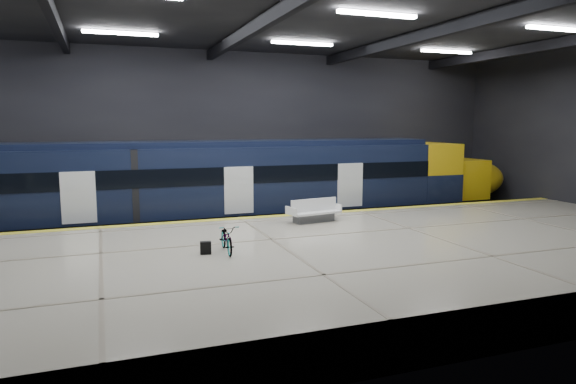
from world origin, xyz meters
TOP-DOWN VIEW (x-y plane):
  - ground at (0.00, 0.00)m, footprint 30.00×30.00m
  - room_shell at (-0.00, 0.00)m, footprint 30.10×16.10m
  - platform at (0.00, -2.50)m, footprint 30.00×11.00m
  - safety_strip at (0.00, 2.75)m, footprint 30.00×0.40m
  - rails at (0.00, 5.50)m, footprint 30.00×1.52m
  - train at (-0.91, 5.50)m, footprint 29.40×2.84m
  - bench at (2.34, 1.15)m, footprint 2.05×1.11m
  - bicycle at (-1.67, -2.09)m, footprint 0.62×1.56m
  - pannier_bag at (-2.27, -2.09)m, footprint 0.32×0.22m

SIDE VIEW (x-z plane):
  - ground at x=0.00m, z-range 0.00..0.00m
  - rails at x=0.00m, z-range 0.00..0.16m
  - platform at x=0.00m, z-range 0.00..1.10m
  - safety_strip at x=0.00m, z-range 1.10..1.11m
  - pannier_bag at x=-2.27m, z-range 1.10..1.45m
  - bench at x=2.34m, z-range 0.97..1.83m
  - bicycle at x=-1.67m, z-range 1.10..1.91m
  - train at x=-0.91m, z-range 0.16..3.95m
  - room_shell at x=0.00m, z-range 1.69..9.74m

